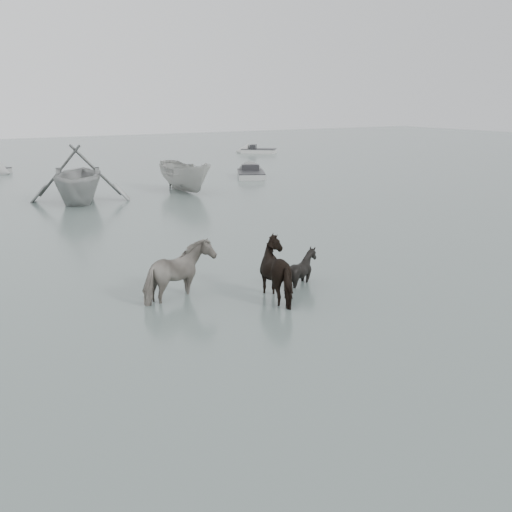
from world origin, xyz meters
The scene contains 8 objects.
ground centered at (0.00, 0.00, 0.00)m, with size 140.00×140.00×0.00m, color #566661.
pony_pinto centered at (-2.71, 2.47, 0.87)m, with size 0.94×2.06×1.74m, color black.
pony_dark centered at (-0.37, 1.13, 0.86)m, with size 1.71×1.46×1.72m, color black.
pony_black centered at (0.80, 1.95, 0.66)m, with size 1.06×1.19×1.31m, color black.
rowboat_trail centered at (-0.45, 18.90, 1.49)m, with size 4.88×5.65×2.98m, color #9EA09E.
boat_small centered at (5.54, 19.56, 0.92)m, with size 1.78×4.74×1.83m, color #ABABA6.
skiff_port centered at (11.77, 23.05, 0.38)m, with size 4.64×1.60×0.75m, color #A7AAA7, non-canonical shape.
skiff_star centered at (21.47, 37.85, 0.38)m, with size 4.27×1.60×0.75m, color silver, non-canonical shape.
Camera 1 is at (-9.23, -12.06, 5.09)m, focal length 45.00 mm.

